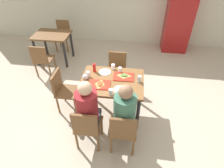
{
  "coord_description": "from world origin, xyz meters",
  "views": [
    {
      "loc": [
        0.33,
        -2.53,
        2.74
      ],
      "look_at": [
        0.0,
        0.0,
        0.7
      ],
      "focal_mm": 29.79,
      "sensor_mm": 36.0,
      "label": 1
    }
  ],
  "objects_px": {
    "plastic_cup_c": "(88,74)",
    "pizza_slice_a": "(100,84)",
    "paper_plate_near_edge": "(120,90)",
    "condiment_bottle": "(94,68)",
    "main_table": "(112,85)",
    "chair_near_right": "(123,130)",
    "tray_red_near": "(100,85)",
    "foil_bundle": "(85,77)",
    "person_in_red": "(88,108)",
    "plastic_cup_b": "(111,92)",
    "paper_plate_center": "(105,72)",
    "chair_left_end": "(63,89)",
    "pizza_slice_b": "(124,75)",
    "plastic_cup_d": "(120,70)",
    "person_in_brown_jacket": "(125,112)",
    "drink_fridge": "(179,18)",
    "tray_red_far": "(124,77)",
    "background_chair_far": "(63,33)",
    "chair_near_left": "(87,126)",
    "chair_far_side": "(117,69)",
    "plastic_cup_a": "(113,67)",
    "background_table": "(53,39)",
    "background_chair_near": "(42,59)",
    "soda_can": "(139,79)"
  },
  "relations": [
    {
      "from": "plastic_cup_c",
      "to": "pizza_slice_a",
      "type": "bearing_deg",
      "value": -40.25
    },
    {
      "from": "paper_plate_near_edge",
      "to": "condiment_bottle",
      "type": "xyz_separation_m",
      "value": [
        -0.52,
        0.46,
        0.08
      ]
    },
    {
      "from": "main_table",
      "to": "pizza_slice_a",
      "type": "bearing_deg",
      "value": -141.11
    },
    {
      "from": "chair_near_right",
      "to": "tray_red_near",
      "type": "distance_m",
      "value": 0.86
    },
    {
      "from": "chair_near_right",
      "to": "foil_bundle",
      "type": "distance_m",
      "value": 1.13
    },
    {
      "from": "person_in_red",
      "to": "tray_red_near",
      "type": "distance_m",
      "value": 0.52
    },
    {
      "from": "plastic_cup_b",
      "to": "paper_plate_center",
      "type": "bearing_deg",
      "value": 108.07
    },
    {
      "from": "chair_left_end",
      "to": "pizza_slice_b",
      "type": "relative_size",
      "value": 4.37
    },
    {
      "from": "plastic_cup_d",
      "to": "foil_bundle",
      "type": "distance_m",
      "value": 0.64
    },
    {
      "from": "person_in_red",
      "to": "pizza_slice_a",
      "type": "xyz_separation_m",
      "value": [
        0.09,
        0.51,
        0.07
      ]
    },
    {
      "from": "person_in_brown_jacket",
      "to": "drink_fridge",
      "type": "xyz_separation_m",
      "value": [
        1.23,
        3.51,
        0.22
      ]
    },
    {
      "from": "chair_left_end",
      "to": "chair_near_right",
      "type": "bearing_deg",
      "value": -33.7
    },
    {
      "from": "tray_red_far",
      "to": "person_in_brown_jacket",
      "type": "bearing_deg",
      "value": -84.07
    },
    {
      "from": "condiment_bottle",
      "to": "background_chair_far",
      "type": "height_order",
      "value": "condiment_bottle"
    },
    {
      "from": "main_table",
      "to": "chair_near_right",
      "type": "xyz_separation_m",
      "value": [
        0.27,
        -0.8,
        -0.18
      ]
    },
    {
      "from": "chair_near_right",
      "to": "paper_plate_center",
      "type": "bearing_deg",
      "value": 112.93
    },
    {
      "from": "chair_near_left",
      "to": "tray_red_far",
      "type": "height_order",
      "value": "chair_near_left"
    },
    {
      "from": "chair_far_side",
      "to": "plastic_cup_a",
      "type": "height_order",
      "value": "plastic_cup_a"
    },
    {
      "from": "chair_near_left",
      "to": "background_chair_far",
      "type": "bearing_deg",
      "value": 114.86
    },
    {
      "from": "main_table",
      "to": "foil_bundle",
      "type": "xyz_separation_m",
      "value": [
        -0.46,
        -0.02,
        0.16
      ]
    },
    {
      "from": "tray_red_far",
      "to": "background_chair_far",
      "type": "relative_size",
      "value": 0.43
    },
    {
      "from": "plastic_cup_c",
      "to": "drink_fridge",
      "type": "xyz_separation_m",
      "value": [
        1.94,
        2.79,
        0.13
      ]
    },
    {
      "from": "background_table",
      "to": "background_chair_near",
      "type": "distance_m",
      "value": 0.75
    },
    {
      "from": "person_in_red",
      "to": "plastic_cup_c",
      "type": "distance_m",
      "value": 0.75
    },
    {
      "from": "tray_red_near",
      "to": "chair_near_right",
      "type": "bearing_deg",
      "value": -54.72
    },
    {
      "from": "plastic_cup_c",
      "to": "plastic_cup_a",
      "type": "bearing_deg",
      "value": 35.57
    },
    {
      "from": "person_in_red",
      "to": "paper_plate_center",
      "type": "distance_m",
      "value": 0.9
    },
    {
      "from": "chair_far_side",
      "to": "condiment_bottle",
      "type": "xyz_separation_m",
      "value": [
        -0.35,
        -0.57,
        0.37
      ]
    },
    {
      "from": "main_table",
      "to": "plastic_cup_b",
      "type": "bearing_deg",
      "value": -85.61
    },
    {
      "from": "person_in_red",
      "to": "pizza_slice_b",
      "type": "xyz_separation_m",
      "value": [
        0.47,
        0.81,
        0.07
      ]
    },
    {
      "from": "pizza_slice_a",
      "to": "plastic_cup_b",
      "type": "relative_size",
      "value": 1.92
    },
    {
      "from": "main_table",
      "to": "condiment_bottle",
      "type": "xyz_separation_m",
      "value": [
        -0.35,
        0.23,
        0.19
      ]
    },
    {
      "from": "chair_near_left",
      "to": "paper_plate_center",
      "type": "distance_m",
      "value": 1.08
    },
    {
      "from": "plastic_cup_d",
      "to": "pizza_slice_a",
      "type": "bearing_deg",
      "value": -124.96
    },
    {
      "from": "soda_can",
      "to": "condiment_bottle",
      "type": "bearing_deg",
      "value": 165.67
    },
    {
      "from": "chair_left_end",
      "to": "paper_plate_center",
      "type": "xyz_separation_m",
      "value": [
        0.77,
        0.23,
        0.29
      ]
    },
    {
      "from": "plastic_cup_c",
      "to": "foil_bundle",
      "type": "distance_m",
      "value": 0.09
    },
    {
      "from": "pizza_slice_b",
      "to": "background_chair_near",
      "type": "distance_m",
      "value": 2.17
    },
    {
      "from": "plastic_cup_c",
      "to": "drink_fridge",
      "type": "relative_size",
      "value": 0.05
    },
    {
      "from": "pizza_slice_a",
      "to": "plastic_cup_b",
      "type": "bearing_deg",
      "value": -44.02
    },
    {
      "from": "chair_far_side",
      "to": "background_chair_near",
      "type": "bearing_deg",
      "value": 174.08
    },
    {
      "from": "pizza_slice_b",
      "to": "drink_fridge",
      "type": "relative_size",
      "value": 0.1
    },
    {
      "from": "person_in_brown_jacket",
      "to": "drink_fridge",
      "type": "distance_m",
      "value": 3.73
    },
    {
      "from": "background_table",
      "to": "tray_red_far",
      "type": "bearing_deg",
      "value": -38.96
    },
    {
      "from": "plastic_cup_a",
      "to": "background_chair_near",
      "type": "bearing_deg",
      "value": 160.2
    },
    {
      "from": "plastic_cup_b",
      "to": "background_chair_near",
      "type": "height_order",
      "value": "plastic_cup_b"
    },
    {
      "from": "person_in_brown_jacket",
      "to": "background_table",
      "type": "xyz_separation_m",
      "value": [
        -2.06,
        2.38,
        -0.09
      ]
    },
    {
      "from": "paper_plate_center",
      "to": "chair_near_left",
      "type": "bearing_deg",
      "value": -96.04
    },
    {
      "from": "paper_plate_center",
      "to": "background_table",
      "type": "xyz_separation_m",
      "value": [
        -1.62,
        1.49,
        -0.14
      ]
    },
    {
      "from": "foil_bundle",
      "to": "soda_can",
      "type": "bearing_deg",
      "value": 2.58
    }
  ]
}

